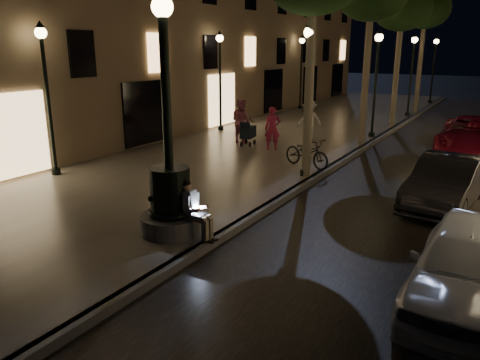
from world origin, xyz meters
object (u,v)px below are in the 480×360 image
Objects in this scene: car_second at (447,182)px; pedestrian_white at (309,120)px; lamp_curb_c at (412,65)px; pedestrian_red at (273,128)px; lamp_left_c at (301,63)px; stroller at (248,132)px; pedestrian_pink at (241,121)px; lamp_curb_b at (377,70)px; lamp_left_b at (220,68)px; tree_far at (426,10)px; lamp_curb_a at (308,81)px; car_front at (469,265)px; fountain_lamppost at (170,189)px; seated_man_laptop at (193,207)px; lamp_curb_d at (434,61)px; bicycle at (307,153)px; car_third at (473,136)px; tree_third at (402,8)px; lamp_left_a at (46,80)px.

car_second is 9.23m from pedestrian_white.
lamp_curb_c reaches higher than pedestrian_red.
lamp_left_c reaches higher than car_second.
stroller is 0.61× the size of pedestrian_pink.
lamp_curb_b is 6.60m from pedestrian_pink.
car_second is (11.40, -6.36, -2.54)m from lamp_left_b.
tree_far reaches higher than lamp_left_b.
lamp_curb_a is 8.18m from car_front.
pedestrian_red is at bearing -118.81° from lamp_curb_b.
lamp_curb_b is (0.70, 14.00, 2.02)m from fountain_lamppost.
seated_man_laptop is 0.27× the size of lamp_left_c.
fountain_lamppost reaches higher than stroller.
lamp_curb_c is 4.16× the size of stroller.
lamp_curb_d is 1.14× the size of car_second.
pedestrian_white reaches higher than stroller.
tree_far is 1.56× the size of lamp_left_c.
lamp_left_b is 2.51× the size of bicycle.
pedestrian_pink is at bearing 132.95° from pedestrian_red.
lamp_left_b reaches higher than car_second.
lamp_left_c is (-6.40, 22.00, 2.02)m from fountain_lamppost.
lamp_left_c is at bearing 131.59° from lamp_curb_b.
lamp_curb_d is 2.75× the size of pedestrian_white.
lamp_curb_b reaches higher than bicycle.
car_third is at bearing 154.58° from pedestrian_white.
stroller is at bearing 112.71° from seated_man_laptop.
lamp_curb_b reaches higher than car_front.
lamp_left_c is 13.83m from pedestrian_red.
car_second is (8.27, -3.62, -0.08)m from stroller.
lamp_curb_a is at bearing -76.17° from pedestrian_red.
lamp_curb_a is at bearing -90.00° from lamp_curb_b.
car_third is (4.30, 7.14, -2.47)m from lamp_curb_a.
stroller is at bearing -76.18° from lamp_left_c.
car_front is 12.86m from car_third.
tree_far is 6.49× the size of stroller.
tree_far is at bearing 89.24° from tree_third.
lamp_curb_c reaches higher than stroller.
lamp_curb_d and lamp_left_c have the same top height.
seated_man_laptop is at bearing -90.36° from lamp_curb_b.
car_front is (5.33, -5.68, -2.51)m from lamp_curb_a.
lamp_left_a is (-7.10, -28.00, 0.00)m from lamp_curb_d.
tree_far reaches higher than bicycle.
tree_far is (0.17, 24.00, 5.55)m from seated_man_laptop.
lamp_left_c is at bearing 140.23° from car_third.
pedestrian_pink is (-8.88, -3.42, 0.39)m from car_third.
lamp_curb_c is (0.70, 22.00, 2.02)m from fountain_lamppost.
seated_man_laptop is 13.86m from car_third.
fountain_lamppost is at bearing -175.90° from car_front.
lamp_curb_c is 7.10m from lamp_left_c.
lamp_curb_c is at bearing -97.14° from pedestrian_pink.
seated_man_laptop is 7.12m from bicycle.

